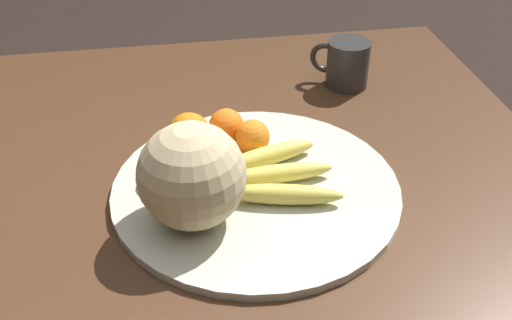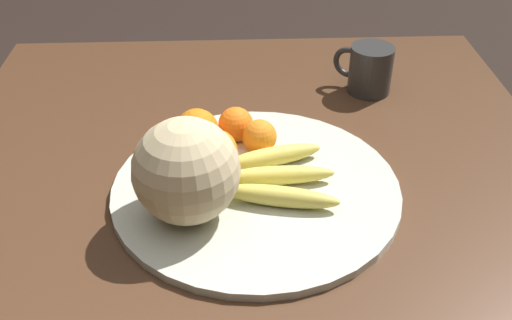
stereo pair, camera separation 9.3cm
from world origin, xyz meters
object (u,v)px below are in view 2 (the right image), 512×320
(fruit_bowl, at_px, (256,189))
(banana_bunch, at_px, (275,176))
(melon, at_px, (186,171))
(orange_front_right, at_px, (216,151))
(kitchen_table, at_px, (253,244))
(orange_back_right, at_px, (236,124))
(orange_back_left, at_px, (176,153))
(ceramic_mug, at_px, (369,69))
(produce_tag, at_px, (231,159))
(orange_front_left, at_px, (197,130))
(orange_mid_center, at_px, (260,137))

(fruit_bowl, xyz_separation_m, banana_bunch, (0.00, -0.03, 0.02))
(melon, height_order, orange_front_right, melon)
(banana_bunch, bearing_deg, kitchen_table, -154.25)
(kitchen_table, distance_m, orange_back_right, 0.21)
(kitchen_table, relative_size, banana_bunch, 6.36)
(orange_back_right, bearing_deg, banana_bunch, -155.68)
(orange_back_left, distance_m, ceramic_mug, 0.47)
(banana_bunch, xyz_separation_m, ceramic_mug, (0.33, -0.21, 0.02))
(fruit_bowl, xyz_separation_m, produce_tag, (0.07, 0.04, 0.01))
(banana_bunch, bearing_deg, orange_front_right, 152.66)
(kitchen_table, xyz_separation_m, banana_bunch, (0.02, -0.04, 0.13))
(fruit_bowl, bearing_deg, orange_front_left, 41.33)
(fruit_bowl, bearing_deg, melon, 121.58)
(orange_back_left, bearing_deg, orange_front_right, -87.03)
(orange_front_right, distance_m, produce_tag, 0.05)
(orange_mid_center, height_order, ceramic_mug, ceramic_mug)
(banana_bunch, height_order, orange_front_right, orange_front_right)
(orange_mid_center, relative_size, orange_back_right, 0.96)
(melon, distance_m, orange_back_right, 0.22)
(orange_mid_center, height_order, produce_tag, orange_mid_center)
(kitchen_table, xyz_separation_m, fruit_bowl, (0.02, -0.01, 0.11))
(orange_front_left, relative_size, orange_mid_center, 1.26)
(kitchen_table, distance_m, orange_back_left, 0.20)
(orange_mid_center, bearing_deg, orange_back_left, 111.00)
(kitchen_table, distance_m, orange_front_left, 0.22)
(banana_bunch, bearing_deg, ceramic_mug, 55.33)
(fruit_bowl, distance_m, melon, 0.15)
(fruit_bowl, relative_size, orange_back_left, 6.37)
(banana_bunch, bearing_deg, melon, -155.73)
(ceramic_mug, bearing_deg, orange_mid_center, 134.80)
(fruit_bowl, xyz_separation_m, orange_back_right, (0.14, 0.03, 0.04))
(orange_mid_center, xyz_separation_m, ceramic_mug, (0.23, -0.24, 0.01))
(orange_mid_center, height_order, orange_back_left, orange_back_left)
(fruit_bowl, bearing_deg, banana_bunch, -86.86)
(orange_front_left, distance_m, orange_mid_center, 0.11)
(kitchen_table, relative_size, orange_back_right, 19.87)
(orange_back_left, distance_m, orange_back_right, 0.13)
(orange_front_left, height_order, ceramic_mug, ceramic_mug)
(produce_tag, bearing_deg, melon, -166.66)
(orange_front_left, distance_m, orange_front_right, 0.07)
(fruit_bowl, bearing_deg, ceramic_mug, -36.58)
(kitchen_table, xyz_separation_m, orange_front_left, (0.13, 0.09, 0.15))
(orange_back_right, distance_m, produce_tag, 0.07)
(orange_front_right, relative_size, produce_tag, 0.73)
(orange_back_left, xyz_separation_m, ceramic_mug, (0.29, -0.37, -0.00))
(melon, bearing_deg, ceramic_mug, -41.50)
(orange_back_right, bearing_deg, orange_back_left, 133.33)
(orange_front_right, xyz_separation_m, orange_mid_center, (0.05, -0.07, -0.01))
(kitchen_table, relative_size, ceramic_mug, 10.51)
(kitchen_table, height_order, banana_bunch, banana_bunch)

